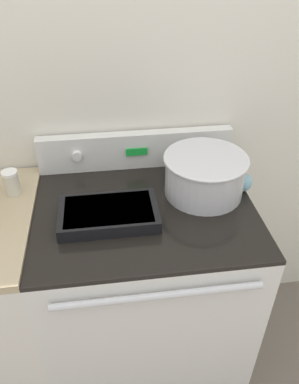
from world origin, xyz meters
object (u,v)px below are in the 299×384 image
spice_jar_white_cap (12,183)px  mixing_bowl (205,173)px  ladle (241,181)px  casserole_dish (109,213)px

spice_jar_white_cap → mixing_bowl: bearing=-5.8°
mixing_bowl → ladle: 0.17m
mixing_bowl → spice_jar_white_cap: size_ratio=3.19×
mixing_bowl → ladle: size_ratio=1.22×
mixing_bowl → ladle: bearing=2.6°
casserole_dish → spice_jar_white_cap: size_ratio=3.50×
casserole_dish → spice_jar_white_cap: spice_jar_white_cap is taller
ladle → spice_jar_white_cap: bearing=175.7°
mixing_bowl → spice_jar_white_cap: (-0.73, 0.07, -0.03)m
casserole_dish → ladle: size_ratio=1.34×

